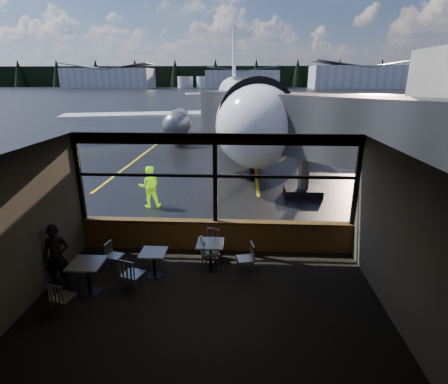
# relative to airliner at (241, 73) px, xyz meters

# --- Properties ---
(ground_plane) EXTENTS (520.00, 520.00, 0.00)m
(ground_plane) POSITION_rel_airliner_xyz_m (-0.52, 100.49, -5.32)
(ground_plane) COLOR black
(ground_plane) RESTS_ON ground
(carpet_floor) EXTENTS (8.00, 6.00, 0.01)m
(carpet_floor) POSITION_rel_airliner_xyz_m (-0.52, -22.51, -5.31)
(carpet_floor) COLOR black
(carpet_floor) RESTS_ON ground
(ceiling) EXTENTS (8.00, 6.00, 0.04)m
(ceiling) POSITION_rel_airliner_xyz_m (-0.52, -22.51, -1.82)
(ceiling) COLOR #38332D
(ceiling) RESTS_ON ground
(wall_left) EXTENTS (0.04, 6.00, 3.50)m
(wall_left) POSITION_rel_airliner_xyz_m (-4.52, -22.51, -3.57)
(wall_left) COLOR #4B453C
(wall_left) RESTS_ON ground
(wall_right) EXTENTS (0.04, 6.00, 3.50)m
(wall_right) POSITION_rel_airliner_xyz_m (3.48, -22.51, -3.57)
(wall_right) COLOR #4B453C
(wall_right) RESTS_ON ground
(wall_back) EXTENTS (8.00, 0.04, 3.50)m
(wall_back) POSITION_rel_airliner_xyz_m (-0.52, -25.51, -3.57)
(wall_back) COLOR #4B453C
(wall_back) RESTS_ON ground
(window_sill) EXTENTS (8.00, 0.28, 0.90)m
(window_sill) POSITION_rel_airliner_xyz_m (-0.52, -19.51, -4.87)
(window_sill) COLOR #513618
(window_sill) RESTS_ON ground
(window_header) EXTENTS (8.00, 0.18, 0.30)m
(window_header) POSITION_rel_airliner_xyz_m (-0.52, -19.51, -1.97)
(window_header) COLOR black
(window_header) RESTS_ON ground
(mullion_left) EXTENTS (0.12, 0.12, 2.60)m
(mullion_left) POSITION_rel_airliner_xyz_m (-4.47, -19.51, -3.12)
(mullion_left) COLOR black
(mullion_left) RESTS_ON ground
(mullion_centre) EXTENTS (0.12, 0.12, 2.60)m
(mullion_centre) POSITION_rel_airliner_xyz_m (-0.52, -19.51, -3.12)
(mullion_centre) COLOR black
(mullion_centre) RESTS_ON ground
(mullion_right) EXTENTS (0.12, 0.12, 2.60)m
(mullion_right) POSITION_rel_airliner_xyz_m (3.43, -19.51, -3.12)
(mullion_right) COLOR black
(mullion_right) RESTS_ON ground
(window_transom) EXTENTS (8.00, 0.10, 0.08)m
(window_transom) POSITION_rel_airliner_xyz_m (-0.52, -19.51, -3.02)
(window_transom) COLOR black
(window_transom) RESTS_ON ground
(airliner) EXTENTS (31.18, 36.59, 10.63)m
(airliner) POSITION_rel_airliner_xyz_m (0.00, 0.00, 0.00)
(airliner) COLOR white
(airliner) RESTS_ON ground_plane
(jet_bridge) EXTENTS (9.53, 11.64, 5.08)m
(jet_bridge) POSITION_rel_airliner_xyz_m (3.08, -14.01, -2.78)
(jet_bridge) COLOR #2C2C2E
(jet_bridge) RESTS_ON ground_plane
(cafe_table_near) EXTENTS (0.71, 0.71, 0.78)m
(cafe_table_near) POSITION_rel_airliner_xyz_m (-0.57, -20.66, -4.93)
(cafe_table_near) COLOR #A5A198
(cafe_table_near) RESTS_ON carpet_floor
(cafe_table_mid) EXTENTS (0.65, 0.65, 0.71)m
(cafe_table_mid) POSITION_rel_airliner_xyz_m (-1.99, -21.12, -4.96)
(cafe_table_mid) COLOR #A59E97
(cafe_table_mid) RESTS_ON carpet_floor
(cafe_table_left) EXTENTS (0.76, 0.76, 0.83)m
(cafe_table_left) POSITION_rel_airliner_xyz_m (-3.36, -21.96, -4.90)
(cafe_table_left) COLOR #99958C
(cafe_table_left) RESTS_ON carpet_floor
(chair_near_e) EXTENTS (0.56, 0.56, 0.87)m
(chair_near_e) POSITION_rel_airliner_xyz_m (0.36, -20.87, -4.88)
(chair_near_e) COLOR #B0AB9F
(chair_near_e) RESTS_ON carpet_floor
(chair_near_w) EXTENTS (0.66, 0.66, 0.94)m
(chair_near_w) POSITION_rel_airliner_xyz_m (-0.58, -20.66, -4.84)
(chair_near_w) COLOR #A9A499
(chair_near_w) RESTS_ON carpet_floor
(chair_near_n) EXTENTS (0.60, 0.60, 0.87)m
(chair_near_n) POSITION_rel_airliner_xyz_m (-0.62, -20.09, -4.88)
(chair_near_n) COLOR #B2ACA0
(chair_near_n) RESTS_ON carpet_floor
(chair_mid_s) EXTENTS (0.65, 0.65, 0.96)m
(chair_mid_s) POSITION_rel_airliner_xyz_m (-2.32, -21.84, -4.84)
(chair_mid_s) COLOR #B6B2A5
(chair_mid_s) RESTS_ON carpet_floor
(chair_mid_w) EXTENTS (0.52, 0.52, 0.80)m
(chair_mid_w) POSITION_rel_airliner_xyz_m (-3.12, -20.84, -4.92)
(chair_mid_w) COLOR #B4AFA2
(chair_mid_w) RESTS_ON carpet_floor
(chair_left_s) EXTENTS (0.57, 0.57, 0.86)m
(chair_left_s) POSITION_rel_airliner_xyz_m (-3.56, -22.76, -4.88)
(chair_left_s) COLOR #AAA599
(chair_left_s) RESTS_ON carpet_floor
(passenger) EXTENTS (0.68, 0.54, 1.65)m
(passenger) POSITION_rel_airliner_xyz_m (-4.19, -21.72, -4.49)
(passenger) COLOR black
(passenger) RESTS_ON carpet_floor
(ground_crew) EXTENTS (0.94, 0.81, 1.67)m
(ground_crew) POSITION_rel_airliner_xyz_m (-3.43, -15.93, -4.48)
(ground_crew) COLOR #BFF219
(ground_crew) RESTS_ON ground_plane
(cone_nose) EXTENTS (0.36, 0.36, 0.50)m
(cone_nose) POSITION_rel_airliner_xyz_m (0.94, -10.63, -5.07)
(cone_nose) COLOR #FF4D08
(cone_nose) RESTS_ON ground_plane
(cone_wing) EXTENTS (0.40, 0.40, 0.56)m
(cone_wing) POSITION_rel_airliner_xyz_m (-4.63, -1.17, -5.04)
(cone_wing) COLOR #FF4308
(cone_wing) RESTS_ON ground_plane
(hangar_left) EXTENTS (45.00, 18.00, 11.00)m
(hangar_left) POSITION_rel_airliner_xyz_m (-70.52, 160.49, 0.18)
(hangar_left) COLOR silver
(hangar_left) RESTS_ON ground_plane
(hangar_mid) EXTENTS (38.00, 15.00, 10.00)m
(hangar_mid) POSITION_rel_airliner_xyz_m (-0.52, 165.49, -0.32)
(hangar_mid) COLOR silver
(hangar_mid) RESTS_ON ground_plane
(hangar_right) EXTENTS (50.00, 20.00, 12.00)m
(hangar_right) POSITION_rel_airliner_xyz_m (59.48, 158.49, 0.68)
(hangar_right) COLOR silver
(hangar_right) RESTS_ON ground_plane
(fuel_tank_a) EXTENTS (8.00, 8.00, 6.00)m
(fuel_tank_a) POSITION_rel_airliner_xyz_m (-30.52, 162.49, -2.32)
(fuel_tank_a) COLOR silver
(fuel_tank_a) RESTS_ON ground_plane
(fuel_tank_b) EXTENTS (8.00, 8.00, 6.00)m
(fuel_tank_b) POSITION_rel_airliner_xyz_m (-20.52, 162.49, -2.32)
(fuel_tank_b) COLOR silver
(fuel_tank_b) RESTS_ON ground_plane
(fuel_tank_c) EXTENTS (8.00, 8.00, 6.00)m
(fuel_tank_c) POSITION_rel_airliner_xyz_m (-10.52, 162.49, -2.32)
(fuel_tank_c) COLOR silver
(fuel_tank_c) RESTS_ON ground_plane
(treeline) EXTENTS (360.00, 3.00, 12.00)m
(treeline) POSITION_rel_airliner_xyz_m (-0.52, 190.49, 0.68)
(treeline) COLOR black
(treeline) RESTS_ON ground_plane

